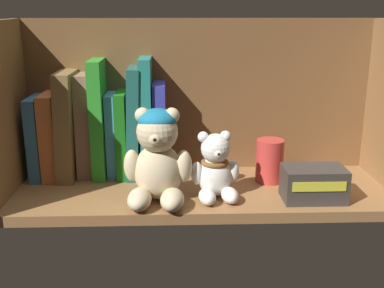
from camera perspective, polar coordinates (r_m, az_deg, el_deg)
The scene contains 17 objects.
shelf_board at distance 93.12cm, azimuth 1.17°, elevation -5.89°, with size 71.57×24.17×2.00cm, color olive.
shelf_back_panel at distance 100.71cm, azimuth 0.82°, elevation 5.29°, with size 73.97×1.20×33.82cm, color brown.
shelf_side_panel_left at distance 93.70cm, azimuth -21.76°, elevation 3.27°, with size 1.60×26.57×33.82cm, color olive.
book_0 at distance 102.75cm, azimuth -17.87°, elevation 0.98°, with size 2.35×13.01×16.80cm, color teal.
book_1 at distance 101.90cm, azimuth -16.32°, elevation 1.19°, with size 3.05×13.30×17.48cm, color #C46A38.
book_2 at distance 100.59cm, azimuth -14.57°, elevation 2.42°, with size 3.23×14.65×21.85cm, color brown.
book_3 at distance 99.99cm, azimuth -12.69°, elevation 2.28°, with size 3.00×9.06×21.21cm, color #8B6652.
book_4 at distance 99.15cm, azimuth -11.04°, elevation 3.11°, with size 2.60×12.20×24.07cm, color #288E26.
book_5 at distance 99.62cm, azimuth -9.54°, elevation 1.22°, with size 1.87×9.21×17.23cm, color #4085C5.
book_6 at distance 99.30cm, azimuth -8.30°, elevation 1.35°, with size 2.09×11.81×17.65cm, color #166614.
book_7 at distance 98.45cm, azimuth -6.94°, elevation 2.76°, with size 2.39×12.41×22.58cm, color #1E5A53.
book_8 at distance 98.05cm, azimuth -5.46°, elevation 3.30°, with size 2.33×11.70×24.42cm, color #207A70.
book_9 at distance 98.53cm, azimuth -3.89°, elevation 1.88°, with size 2.53×10.37×19.35cm, color #31369E.
teddy_bear_larger at distance 84.58cm, azimuth -4.18°, elevation -1.69°, with size 12.55×12.80×17.13cm.
teddy_bear_smaller at distance 86.87cm, azimuth 2.86°, elevation -3.11°, with size 9.22×9.48×12.49cm.
pillar_candle at distance 96.12cm, azimuth 9.35°, elevation -2.00°, with size 5.51×5.51×8.67cm, color #C63833.
small_product_box at distance 89.13cm, azimuth 14.46°, elevation -4.67°, with size 11.21×6.98×6.15cm.
Camera 1 is at (-4.91, -86.01, 36.36)cm, focal length 44.19 mm.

